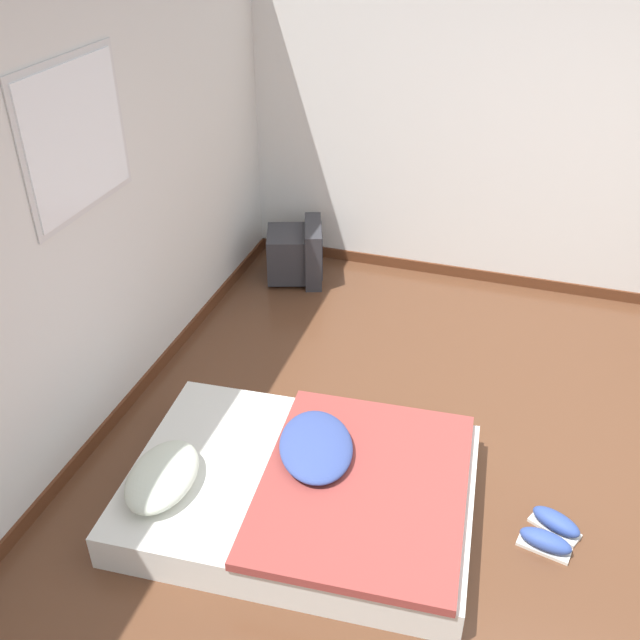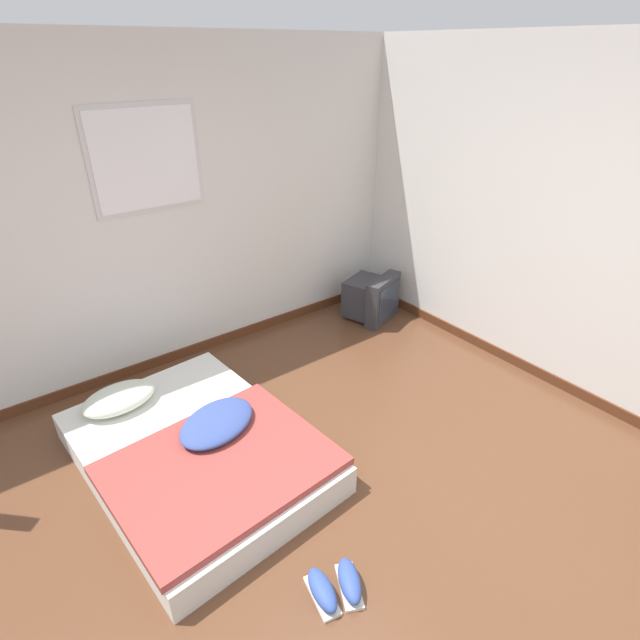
% 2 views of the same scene
% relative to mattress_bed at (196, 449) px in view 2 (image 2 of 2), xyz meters
% --- Properties ---
extents(ground_plane, '(20.00, 20.00, 0.00)m').
position_rel_mattress_bed_xyz_m(ground_plane, '(0.19, -1.29, -0.13)').
color(ground_plane, brown).
extents(wall_back, '(7.56, 0.08, 2.60)m').
position_rel_mattress_bed_xyz_m(wall_back, '(0.19, 1.35, 1.16)').
color(wall_back, silver).
rests_on(wall_back, ground_plane).
extents(mattress_bed, '(1.39, 1.86, 0.35)m').
position_rel_mattress_bed_xyz_m(mattress_bed, '(0.00, 0.00, 0.00)').
color(mattress_bed, silver).
rests_on(mattress_bed, ground_plane).
extents(crt_tv, '(0.57, 0.56, 0.47)m').
position_rel_mattress_bed_xyz_m(crt_tv, '(2.34, 0.85, 0.09)').
color(crt_tv, '#333338').
rests_on(crt_tv, ground_plane).
extents(sneaker_pair, '(0.33, 0.32, 0.10)m').
position_rel_mattress_bed_xyz_m(sneaker_pair, '(0.17, -1.27, -0.08)').
color(sneaker_pair, silver).
rests_on(sneaker_pair, ground_plane).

